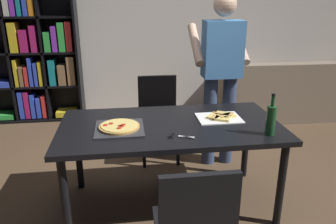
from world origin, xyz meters
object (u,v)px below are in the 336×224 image
dining_table (170,132)px  chair_far_side (158,113)px  couch (278,97)px  pepperoni_pizza_on_tray (119,127)px  bookshelf (31,55)px  wine_bottle (271,119)px  kitchen_scissors (177,136)px  person_serving_pizza (221,72)px

dining_table → chair_far_side: size_ratio=1.96×
chair_far_side → couch: bearing=28.7°
chair_far_side → pepperoni_pizza_on_tray: (-0.41, -0.99, 0.25)m
bookshelf → couch: bearing=-6.3°
wine_bottle → dining_table: bearing=156.5°
dining_table → wine_bottle: 0.79m
couch → pepperoni_pizza_on_tray: bearing=-138.6°
chair_far_side → pepperoni_pizza_on_tray: 1.10m
dining_table → kitchen_scissors: bearing=-87.6°
chair_far_side → wine_bottle: wine_bottle is taller
chair_far_side → couch: chair_far_side is taller
dining_table → bookshelf: bookshelf is taller
bookshelf → wine_bottle: 3.55m
dining_table → couch: 2.77m
dining_table → bookshelf: 2.89m
chair_far_side → person_serving_pizza: size_ratio=0.51×
couch → bookshelf: size_ratio=0.88×
pepperoni_pizza_on_tray → kitchen_scissors: (0.42, -0.21, -0.01)m
couch → bookshelf: 3.60m
person_serving_pizza → wine_bottle: bearing=-85.3°
couch → wine_bottle: (-1.20, -2.29, 0.57)m
wine_bottle → kitchen_scissors: bearing=175.8°
bookshelf → pepperoni_pizza_on_tray: 2.72m
chair_far_side → wine_bottle: 1.48m
pepperoni_pizza_on_tray → wine_bottle: wine_bottle is taller
couch → wine_bottle: size_ratio=5.44×
dining_table → person_serving_pizza: 1.00m
pepperoni_pizza_on_tray → couch: bearing=41.4°
bookshelf → person_serving_pizza: bookshelf is taller
pepperoni_pizza_on_tray → wine_bottle: (1.10, -0.26, 0.10)m
dining_table → kitchen_scissors: kitchen_scissors is taller
chair_far_side → couch: 2.18m
couch → pepperoni_pizza_on_tray: 3.11m
dining_table → kitchen_scissors: 0.27m
pepperoni_pizza_on_tray → chair_far_side: bearing=67.8°
couch → person_serving_pizza: bearing=-135.5°
pepperoni_pizza_on_tray → bookshelf: bearing=116.7°
dining_table → person_serving_pizza: bearing=49.7°
dining_table → wine_bottle: size_ratio=5.58×
wine_bottle → chair_far_side: bearing=119.2°
chair_far_side → bookshelf: (-1.63, 1.43, 0.42)m
wine_bottle → person_serving_pizza: bearing=94.7°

